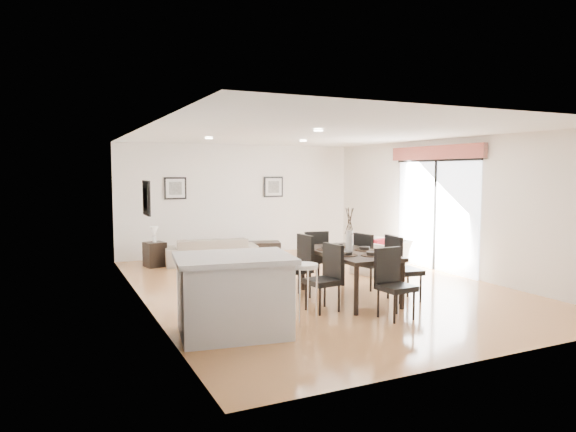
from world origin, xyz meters
name	(u,v)px	position (x,y,z in m)	size (l,w,h in m)	color
ground	(315,285)	(0.00, 0.00, 0.00)	(8.00, 8.00, 0.00)	tan
wall_back	(240,199)	(0.00, 4.00, 1.35)	(6.00, 0.04, 2.70)	white
wall_front	(492,237)	(0.00, -4.00, 1.35)	(6.00, 0.04, 2.70)	white
wall_left	(143,217)	(-3.00, 0.00, 1.35)	(0.04, 8.00, 2.70)	white
wall_right	(447,206)	(3.00, 0.00, 1.35)	(0.04, 8.00, 2.70)	white
ceiling	(316,134)	(0.00, 0.00, 2.70)	(6.00, 8.00, 0.02)	white
sofa	(211,251)	(-1.07, 2.90, 0.29)	(1.99, 0.78, 0.58)	gray
armchair	(381,257)	(1.73, 0.44, 0.33)	(1.02, 0.89, 0.66)	beige
courtyard_plant_b	(509,245)	(5.54, 0.68, 0.31)	(0.35, 0.35, 0.62)	#426129
dining_table	(349,256)	(0.03, -1.07, 0.69)	(0.94, 1.86, 0.77)	black
dining_chair_wnear	(327,274)	(-0.62, -1.52, 0.55)	(0.50, 0.50, 0.98)	black
dining_chair_wfar	(300,262)	(-0.62, -0.60, 0.57)	(0.49, 0.49, 1.01)	black
dining_chair_enear	(400,264)	(0.68, -1.52, 0.58)	(0.52, 0.52, 1.04)	black
dining_chair_efar	(368,258)	(0.69, -0.62, 0.55)	(0.51, 0.51, 0.98)	black
dining_chair_head	(392,279)	(0.03, -2.22, 0.55)	(0.47, 0.47, 0.98)	black
dining_chair_foot	(315,255)	(0.02, 0.08, 0.55)	(0.50, 0.50, 0.98)	black
vase	(349,235)	(0.03, -1.07, 1.04)	(0.86, 1.34, 0.71)	white
coffee_table	(261,249)	(0.30, 3.33, 0.18)	(0.88, 0.53, 0.35)	black
side_table	(155,254)	(-2.27, 3.09, 0.27)	(0.40, 0.40, 0.53)	black
table_lamp	(154,232)	(-2.27, 3.09, 0.75)	(0.18, 0.18, 0.34)	white
cushion	(380,247)	(1.63, 0.34, 0.54)	(0.33, 0.10, 0.33)	maroon
kitchen_island	(234,294)	(-2.23, -1.99, 0.51)	(1.58, 1.30, 1.00)	silver
bar_stool	(304,272)	(-1.24, -1.99, 0.70)	(0.37, 0.37, 0.82)	white
framed_print_back_left	(175,188)	(-1.60, 3.97, 1.65)	(0.52, 0.04, 0.52)	black
framed_print_back_right	(273,187)	(0.90, 3.97, 1.65)	(0.52, 0.04, 0.52)	black
framed_print_left_wall	(146,198)	(-2.97, -0.20, 1.65)	(0.04, 0.52, 0.52)	black
sliding_door	(435,190)	(2.96, 0.30, 1.66)	(0.12, 2.70, 2.57)	white
courtyard	(522,217)	(6.16, 0.87, 0.92)	(6.00, 6.00, 2.00)	gray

